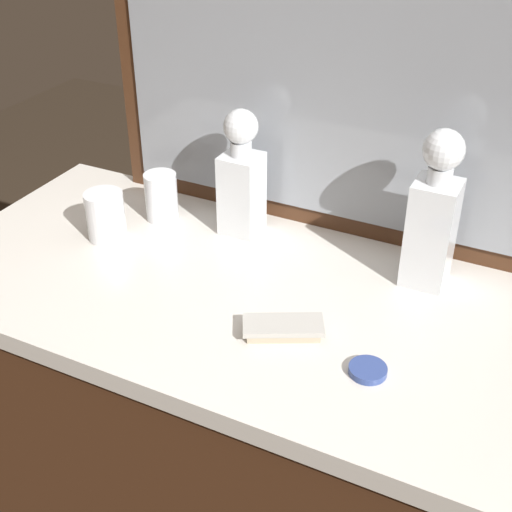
% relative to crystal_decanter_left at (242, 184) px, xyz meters
% --- Properties ---
extents(dresser, '(1.31, 0.61, 0.91)m').
position_rel_crystal_decanter_left_xyz_m(dresser, '(0.13, -0.19, -0.56)').
color(dresser, '#472816').
rests_on(dresser, ground_plane).
extents(dresser_mirror, '(0.95, 0.03, 0.67)m').
position_rel_crystal_decanter_left_xyz_m(dresser_mirror, '(0.13, 0.10, 0.23)').
color(dresser_mirror, '#472816').
rests_on(dresser_mirror, dresser).
extents(crystal_decanter_left, '(0.08, 0.08, 0.27)m').
position_rel_crystal_decanter_left_xyz_m(crystal_decanter_left, '(0.00, 0.00, 0.00)').
color(crystal_decanter_left, white).
rests_on(crystal_decanter_left, dresser).
extents(crystal_decanter_far_right, '(0.08, 0.08, 0.31)m').
position_rel_crystal_decanter_left_xyz_m(crystal_decanter_far_right, '(0.40, -0.02, 0.01)').
color(crystal_decanter_far_right, white).
rests_on(crystal_decanter_far_right, dresser).
extents(crystal_tumbler_right, '(0.08, 0.08, 0.10)m').
position_rel_crystal_decanter_left_xyz_m(crystal_tumbler_right, '(-0.24, -0.15, -0.06)').
color(crystal_tumbler_right, white).
rests_on(crystal_tumbler_right, dresser).
extents(crystal_tumbler_far_right, '(0.07, 0.07, 0.11)m').
position_rel_crystal_decanter_left_xyz_m(crystal_tumbler_far_right, '(-0.18, -0.03, -0.06)').
color(crystal_tumbler_far_right, white).
rests_on(crystal_tumbler_far_right, dresser).
extents(silver_brush_far_left, '(0.15, 0.12, 0.02)m').
position_rel_crystal_decanter_left_xyz_m(silver_brush_far_left, '(0.23, -0.29, -0.10)').
color(silver_brush_far_left, '#B7A88C').
rests_on(silver_brush_far_left, dresser).
extents(porcelain_dish, '(0.06, 0.06, 0.01)m').
position_rel_crystal_decanter_left_xyz_m(porcelain_dish, '(0.39, -0.32, -0.10)').
color(porcelain_dish, '#33478C').
rests_on(porcelain_dish, dresser).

